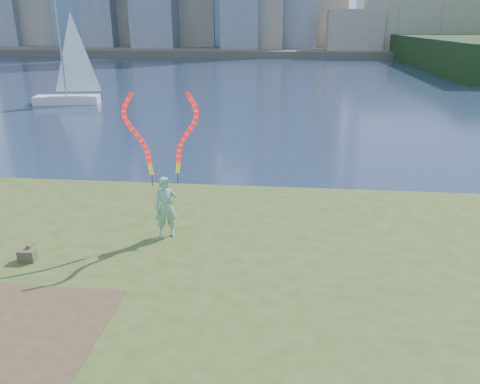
# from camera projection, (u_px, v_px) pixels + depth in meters

# --- Properties ---
(ground) EXTENTS (320.00, 320.00, 0.00)m
(ground) POSITION_uv_depth(u_px,v_px,m) (177.00, 284.00, 11.33)
(ground) COLOR #19263F
(ground) RESTS_ON ground
(grassy_knoll) EXTENTS (20.00, 18.00, 0.80)m
(grassy_knoll) POSITION_uv_depth(u_px,v_px,m) (149.00, 330.00, 9.07)
(grassy_knoll) COLOR #39491A
(grassy_knoll) RESTS_ON ground
(dirt_patch) EXTENTS (3.20, 3.00, 0.02)m
(dirt_patch) POSITION_uv_depth(u_px,v_px,m) (11.00, 331.00, 8.28)
(dirt_patch) COLOR #47331E
(dirt_patch) RESTS_ON grassy_knoll
(far_shore) EXTENTS (320.00, 40.00, 1.20)m
(far_shore) POSITION_uv_depth(u_px,v_px,m) (278.00, 49.00, 99.93)
(far_shore) COLOR #474334
(far_shore) RESTS_ON ground
(woman_with_ribbons) EXTENTS (1.92, 0.73, 3.96)m
(woman_with_ribbons) POSITION_uv_depth(u_px,v_px,m) (165.00, 183.00, 11.55)
(woman_with_ribbons) COLOR #1E7943
(woman_with_ribbons) RESTS_ON grassy_knoll
(canvas_bag) EXTENTS (0.39, 0.44, 0.35)m
(canvas_bag) POSITION_uv_depth(u_px,v_px,m) (28.00, 255.00, 10.72)
(canvas_bag) COLOR #464027
(canvas_bag) RESTS_ON grassy_knoll
(sailboat) EXTENTS (5.16, 2.44, 7.74)m
(sailboat) POSITION_uv_depth(u_px,v_px,m) (69.00, 86.00, 35.87)
(sailboat) COLOR silver
(sailboat) RESTS_ON ground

